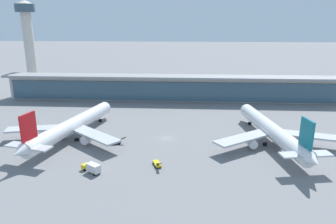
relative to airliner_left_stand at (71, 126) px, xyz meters
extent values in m
plane|color=slate|center=(38.19, 2.99, -5.49)|extent=(1200.00, 1200.00, 0.00)
cylinder|color=white|center=(0.31, 1.30, 0.02)|extent=(18.27, 54.99, 5.81)
cone|color=white|center=(7.14, 30.40, 0.02)|extent=(6.74, 6.40, 5.70)
cone|color=white|center=(-6.47, -27.51, 0.60)|extent=(6.56, 7.42, 5.23)
cube|color=black|center=(6.38, 27.16, 1.04)|extent=(4.79, 3.34, 0.70)
cube|color=#B7BABF|center=(-13.05, -0.76, -1.00)|extent=(25.86, 11.80, 0.70)
cube|color=#B7BABF|center=(11.34, -6.49, -1.00)|extent=(23.47, 20.82, 0.70)
cylinder|color=silver|center=(-10.25, -2.02, -3.00)|extent=(4.09, 4.83, 3.21)
cylinder|color=silver|center=(8.28, -6.37, -3.00)|extent=(4.09, 4.83, 3.21)
cube|color=red|center=(-5.31, -22.60, 7.44)|extent=(2.29, 6.99, 9.02)
cube|color=#B7BABF|center=(-5.54, -23.58, 0.89)|extent=(16.62, 7.96, 0.50)
cylinder|color=black|center=(-3.50, -0.89, -4.79)|extent=(1.49, 1.64, 1.40)
cylinder|color=black|center=(2.74, -2.36, -4.79)|extent=(1.49, 1.64, 1.40)
cylinder|color=black|center=(5.35, 22.77, -4.79)|extent=(1.49, 1.64, 1.40)
cylinder|color=white|center=(79.14, 0.91, 0.02)|extent=(15.09, 55.31, 5.81)
cone|color=white|center=(74.07, 30.37, 0.02)|extent=(6.50, 6.12, 5.70)
cone|color=white|center=(84.17, -28.25, 0.60)|extent=(6.24, 7.19, 5.23)
cube|color=black|center=(74.63, 27.09, 1.04)|extent=(4.71, 3.11, 0.70)
cube|color=#B7BABF|center=(67.65, -6.20, -1.00)|extent=(24.08, 19.85, 0.70)
cube|color=#B7BABF|center=(92.35, -1.94, -1.00)|extent=(25.85, 13.16, 0.70)
cylinder|color=silver|center=(70.72, -6.27, -3.00)|extent=(3.88, 4.69, 3.21)
cylinder|color=silver|center=(89.48, -3.03, -3.00)|extent=(3.88, 4.69, 3.21)
cube|color=#0F6B7A|center=(83.31, -23.29, 7.44)|extent=(1.88, 7.03, 9.02)
cube|color=#B7BABF|center=(83.48, -24.27, 0.89)|extent=(16.55, 7.07, 0.50)
cylinder|color=black|center=(76.49, -2.59, -4.79)|extent=(1.42, 1.59, 1.40)
cylinder|color=black|center=(82.81, -1.50, -4.79)|extent=(1.42, 1.59, 1.40)
cylinder|color=black|center=(75.40, 22.64, -4.79)|extent=(1.42, 1.59, 1.40)
cube|color=yellow|center=(14.04, -26.28, -4.29)|extent=(2.79, 2.92, 1.50)
cube|color=black|center=(13.39, -25.83, -3.99)|extent=(1.28, 1.77, 0.70)
cube|color=silver|center=(17.40, -28.63, -3.64)|extent=(5.09, 4.52, 2.50)
cylinder|color=black|center=(14.09, -27.61, -5.04)|extent=(0.90, 0.75, 0.90)
cylinder|color=black|center=(15.30, -25.88, -5.04)|extent=(0.90, 0.75, 0.90)
cylinder|color=black|center=(18.03, -30.36, -5.04)|extent=(0.90, 0.75, 0.90)
cylinder|color=black|center=(19.24, -28.63, -5.04)|extent=(0.90, 0.75, 0.90)
cube|color=yellow|center=(36.81, -22.06, -4.74)|extent=(3.35, 5.13, 0.60)
cube|color=black|center=(37.65, -24.34, -3.65)|extent=(2.21, 4.02, 1.72)
cylinder|color=black|center=(38.17, -23.35, -5.04)|extent=(0.57, 0.94, 0.90)
cylinder|color=black|center=(36.61, -23.92, -5.04)|extent=(0.57, 0.94, 0.90)
cylinder|color=black|center=(37.01, -20.20, -5.04)|extent=(0.57, 0.94, 0.90)
cylinder|color=black|center=(35.45, -20.77, -5.04)|extent=(0.57, 0.94, 0.90)
cube|color=#234C9E|center=(18.54, -4.52, -4.74)|extent=(5.10, 2.95, 0.60)
cube|color=black|center=(20.89, -3.91, -3.65)|extent=(4.05, 1.87, 1.72)
cylinder|color=black|center=(19.96, -3.30, -5.04)|extent=(0.94, 0.50, 0.90)
cylinder|color=black|center=(20.37, -4.90, -5.04)|extent=(0.94, 0.50, 0.90)
cylinder|color=black|center=(16.70, -4.15, -5.04)|extent=(0.94, 0.50, 0.90)
cylinder|color=black|center=(17.12, -5.75, -5.04)|extent=(0.94, 0.50, 0.90)
cube|color=beige|center=(38.19, 66.81, 1.51)|extent=(197.44, 8.00, 14.00)
cube|color=#3D5B70|center=(38.19, 62.51, 0.81)|extent=(193.49, 0.50, 11.20)
cube|color=gray|center=(38.19, 64.81, 9.11)|extent=(201.39, 12.80, 1.20)
cylinder|color=beige|center=(-56.03, 83.59, 20.11)|extent=(6.40, 6.40, 51.20)
cylinder|color=#384C5B|center=(-56.03, 83.59, 48.21)|extent=(12.00, 12.00, 5.00)
cone|color=beige|center=(-56.03, 83.59, 51.91)|extent=(10.20, 10.20, 2.40)
camera|label=1|loc=(46.35, -116.15, 40.86)|focal=33.44mm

